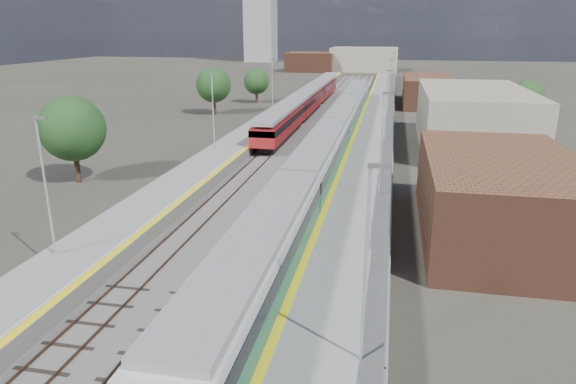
% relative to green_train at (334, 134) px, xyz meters
% --- Properties ---
extents(ground, '(320.00, 320.00, 0.00)m').
position_rel_green_train_xyz_m(ground, '(-1.50, 12.51, -2.31)').
color(ground, '#47443A').
rests_on(ground, ground).
extents(ballast_bed, '(10.50, 155.00, 0.06)m').
position_rel_green_train_xyz_m(ballast_bed, '(-3.75, 15.01, -2.28)').
color(ballast_bed, '#565451').
rests_on(ballast_bed, ground).
extents(tracks, '(8.96, 160.00, 0.17)m').
position_rel_green_train_xyz_m(tracks, '(-3.15, 16.69, -2.21)').
color(tracks, '#4C3323').
rests_on(tracks, ground).
extents(platform_right, '(4.70, 155.00, 8.52)m').
position_rel_green_train_xyz_m(platform_right, '(3.78, 15.00, -1.78)').
color(platform_right, slate).
rests_on(platform_right, ground).
extents(platform_left, '(4.30, 155.00, 8.52)m').
position_rel_green_train_xyz_m(platform_left, '(-10.55, 15.00, -1.79)').
color(platform_left, slate).
rests_on(platform_left, ground).
extents(buildings, '(72.00, 185.50, 40.00)m').
position_rel_green_train_xyz_m(buildings, '(-19.62, 101.11, 8.39)').
color(buildings, brown).
rests_on(buildings, ground).
extents(green_train, '(2.98, 82.98, 3.28)m').
position_rel_green_train_xyz_m(green_train, '(0.00, 0.00, 0.00)').
color(green_train, black).
rests_on(green_train, ground).
extents(red_train, '(2.77, 56.29, 3.50)m').
position_rel_green_train_xyz_m(red_train, '(-7.00, 25.54, -0.24)').
color(red_train, black).
rests_on(red_train, ground).
extents(tree_a, '(5.45, 5.45, 7.38)m').
position_rel_green_train_xyz_m(tree_a, '(-20.46, -13.83, 2.33)').
color(tree_a, '#382619').
rests_on(tree_a, ground).
extents(tree_b, '(5.22, 5.22, 7.07)m').
position_rel_green_train_xyz_m(tree_b, '(-20.98, 23.06, 2.14)').
color(tree_b, '#382619').
rests_on(tree_b, ground).
extents(tree_c, '(4.36, 4.36, 5.91)m').
position_rel_green_train_xyz_m(tree_c, '(-17.86, 36.58, 1.40)').
color(tree_c, '#382619').
rests_on(tree_c, ground).
extents(tree_d, '(4.58, 4.58, 6.21)m').
position_rel_green_train_xyz_m(tree_d, '(23.16, 21.93, 1.59)').
color(tree_d, '#382619').
rests_on(tree_d, ground).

